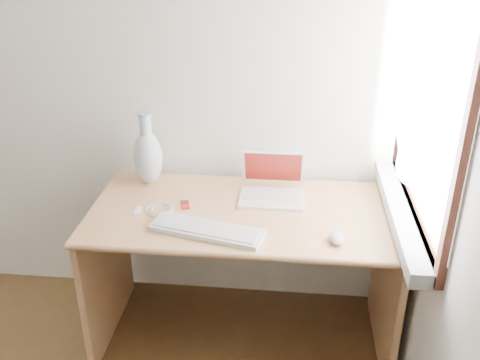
# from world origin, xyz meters

# --- Properties ---
(back_wall) EXTENTS (3.50, 0.04, 2.60)m
(back_wall) POSITION_xyz_m (0.00, 1.75, 1.30)
(back_wall) COLOR white
(back_wall) RESTS_ON floor
(window) EXTENTS (0.11, 0.99, 1.10)m
(window) POSITION_xyz_m (1.72, 1.30, 1.28)
(window) COLOR white
(window) RESTS_ON right_wall
(desk) EXTENTS (1.36, 0.68, 0.72)m
(desk) POSITION_xyz_m (1.03, 1.46, 0.51)
(desk) COLOR tan
(desk) RESTS_ON floor
(laptop) EXTENTS (0.29, 0.24, 0.20)m
(laptop) POSITION_xyz_m (1.15, 1.53, 0.76)
(laptop) COLOR white
(laptop) RESTS_ON desk
(external_keyboard) EXTENTS (0.49, 0.25, 0.02)m
(external_keyboard) POSITION_xyz_m (0.90, 1.18, 0.73)
(external_keyboard) COLOR white
(external_keyboard) RESTS_ON desk
(mouse) EXTENTS (0.06, 0.10, 0.04)m
(mouse) POSITION_xyz_m (1.43, 1.16, 0.74)
(mouse) COLOR white
(mouse) RESTS_ON desk
(ipod) EXTENTS (0.06, 0.09, 0.01)m
(ipod) POSITION_xyz_m (0.77, 1.40, 0.72)
(ipod) COLOR #AB120B
(ipod) RESTS_ON desk
(cable_coil) EXTENTS (0.14, 0.14, 0.01)m
(cable_coil) POSITION_xyz_m (0.66, 1.34, 0.72)
(cable_coil) COLOR white
(cable_coil) RESTS_ON desk
(remote) EXTENTS (0.04, 0.08, 0.01)m
(remote) POSITION_xyz_m (0.57, 1.32, 0.72)
(remote) COLOR white
(remote) RESTS_ON desk
(vase) EXTENTS (0.14, 0.14, 0.36)m
(vase) POSITION_xyz_m (0.55, 1.61, 0.86)
(vase) COLOR silver
(vase) RESTS_ON desk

